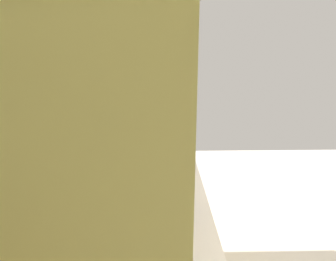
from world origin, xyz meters
name	(u,v)px	position (x,y,z in m)	size (l,w,h in m)	color
wall_back	(107,140)	(0.00, 1.63, 1.28)	(4.39, 0.12, 2.57)	beige
upper_cabinets	(134,72)	(-0.41, 1.40, 1.76)	(2.29, 0.34, 0.56)	#D8CD72
oven_range	(163,163)	(1.64, 1.25, 0.46)	(0.67, 0.65, 1.07)	black
microwave	(159,144)	(0.69, 1.29, 1.04)	(0.47, 0.36, 0.29)	white
kettle	(178,202)	(-0.24, 1.17, 0.97)	(0.21, 0.15, 0.17)	black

